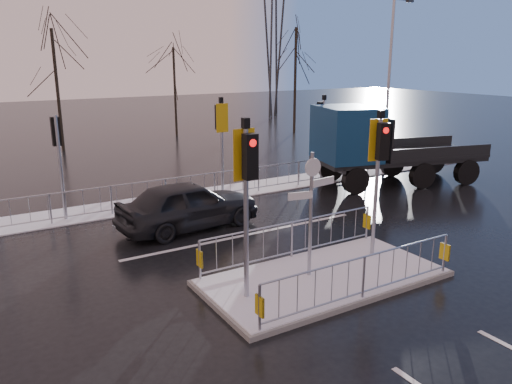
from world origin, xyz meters
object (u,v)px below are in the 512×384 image
flatbed_truck (369,144)px  street_lamp_right (390,78)px  car_far_lane (189,205)px  traffic_island (323,266)px

flatbed_truck → street_lamp_right: street_lamp_right is taller
car_far_lane → flatbed_truck: (8.82, 1.22, 1.02)m
car_far_lane → traffic_island: bearing=-171.7°
traffic_island → street_lamp_right: (10.58, 8.49, 4.00)m
street_lamp_right → traffic_island: bearing=-141.3°
car_far_lane → street_lamp_right: bearing=-79.8°
car_far_lane → flatbed_truck: size_ratio=0.59×
traffic_island → car_far_lane: size_ratio=1.30×
car_far_lane → flatbed_truck: 8.97m
traffic_island → car_far_lane: bearing=103.1°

